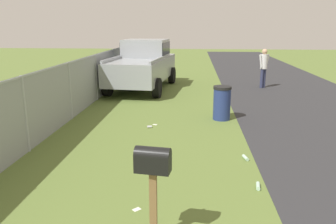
{
  "coord_description": "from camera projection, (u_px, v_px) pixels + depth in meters",
  "views": [
    {
      "loc": [
        -0.32,
        -0.36,
        2.69
      ],
      "look_at": [
        5.46,
        0.1,
        1.21
      ],
      "focal_mm": 36.3,
      "sensor_mm": 36.0,
      "label": 1
    }
  ],
  "objects": [
    {
      "name": "litter_can_by_mailbox",
      "position": [
        149.0,
        127.0,
        9.16
      ],
      "size": [
        0.09,
        0.13,
        0.07
      ],
      "primitive_type": "cylinder",
      "rotation": [
        0.0,
        1.57,
        1.83
      ],
      "color": "silver",
      "rests_on": "ground"
    },
    {
      "name": "pickup_truck",
      "position": [
        144.0,
        63.0,
        14.71
      ],
      "size": [
        5.36,
        2.64,
        2.09
      ],
      "rotation": [
        0.0,
        0.0,
        -0.1
      ],
      "color": "#93999E",
      "rests_on": "ground"
    },
    {
      "name": "litter_bottle_midfield_a",
      "position": [
        245.0,
        158.0,
        7.02
      ],
      "size": [
        0.23,
        0.12,
        0.07
      ],
      "primitive_type": "cylinder",
      "rotation": [
        0.0,
        1.57,
        0.23
      ],
      "color": "#B2D8BF",
      "rests_on": "ground"
    },
    {
      "name": "trash_bin",
      "position": [
        222.0,
        103.0,
        9.89
      ],
      "size": [
        0.52,
        0.52,
        0.99
      ],
      "color": "navy",
      "rests_on": "ground"
    },
    {
      "name": "litter_wrapper_midfield_b",
      "position": [
        155.0,
        124.0,
        9.47
      ],
      "size": [
        0.11,
        0.14,
        0.01
      ],
      "primitive_type": "cube",
      "rotation": [
        0.0,
        0.0,
        1.29
      ],
      "color": "silver",
      "rests_on": "ground"
    },
    {
      "name": "litter_bottle_far_scatter",
      "position": [
        258.0,
        186.0,
        5.78
      ],
      "size": [
        0.23,
        0.1,
        0.07
      ],
      "primitive_type": "cylinder",
      "rotation": [
        0.0,
        1.57,
        3.0
      ],
      "color": "#B2D8BF",
      "rests_on": "ground"
    },
    {
      "name": "fence_section",
      "position": [
        70.0,
        89.0,
        9.84
      ],
      "size": [
        16.15,
        0.07,
        1.68
      ],
      "color": "#9EA3A8",
      "rests_on": "ground"
    },
    {
      "name": "pedestrian",
      "position": [
        264.0,
        66.0,
        14.82
      ],
      "size": [
        0.33,
        0.49,
        1.7
      ],
      "rotation": [
        0.0,
        0.0,
        3.79
      ],
      "color": "#2D3351",
      "rests_on": "ground"
    },
    {
      "name": "litter_wrapper_near_hydrant",
      "position": [
        137.0,
        209.0,
        5.11
      ],
      "size": [
        0.14,
        0.14,
        0.01
      ],
      "primitive_type": "cube",
      "rotation": [
        0.0,
        0.0,
        2.36
      ],
      "color": "silver",
      "rests_on": "ground"
    },
    {
      "name": "mailbox",
      "position": [
        153.0,
        168.0,
        4.13
      ],
      "size": [
        0.26,
        0.46,
        1.27
      ],
      "rotation": [
        0.0,
        0.0,
        -0.15
      ],
      "color": "brown",
      "rests_on": "ground"
    }
  ]
}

